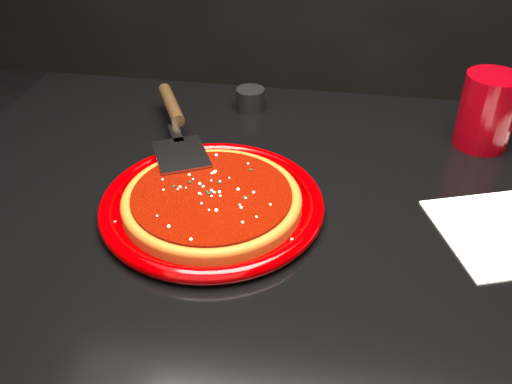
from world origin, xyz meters
TOP-DOWN VIEW (x-y plane):
  - table at (0.00, 0.00)m, footprint 1.20×0.80m
  - plate at (-0.13, -0.04)m, footprint 0.41×0.41m
  - pizza_crust at (-0.13, -0.04)m, footprint 0.33×0.33m
  - pizza_crust_rim at (-0.13, -0.04)m, footprint 0.33×0.33m
  - pizza_sauce at (-0.13, -0.04)m, footprint 0.29×0.29m
  - parmesan_dusting at (-0.13, -0.04)m, footprint 0.22×0.22m
  - basil_flecks at (-0.13, -0.04)m, footprint 0.21×0.21m
  - pizza_server at (-0.23, 0.14)m, footprint 0.24×0.34m
  - cup at (0.28, 0.23)m, footprint 0.09×0.09m
  - napkin_a at (0.28, -0.02)m, footprint 0.23×0.23m
  - ramekin at (-0.13, 0.30)m, footprint 0.05×0.05m

SIDE VIEW (x-z plane):
  - table at x=0.00m, z-range 0.00..0.75m
  - napkin_a at x=0.28m, z-range 0.75..0.75m
  - plate at x=-0.13m, z-range 0.75..0.77m
  - pizza_crust at x=-0.13m, z-range 0.76..0.77m
  - ramekin at x=-0.13m, z-range 0.75..0.79m
  - pizza_crust_rim at x=-0.13m, z-range 0.76..0.78m
  - pizza_sauce at x=-0.13m, z-range 0.77..0.78m
  - basil_flecks at x=-0.13m, z-range 0.78..0.78m
  - parmesan_dusting at x=-0.13m, z-range 0.78..0.79m
  - pizza_server at x=-0.23m, z-range 0.78..0.80m
  - cup at x=0.28m, z-range 0.75..0.88m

